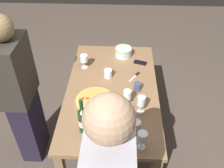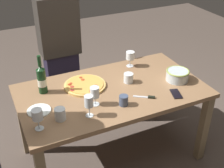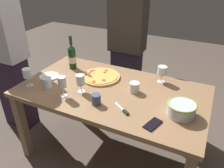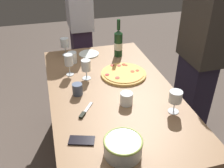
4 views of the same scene
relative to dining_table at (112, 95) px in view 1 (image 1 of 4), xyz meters
The scene contains 16 objects.
ground_plane 0.66m from the dining_table, ahead, with size 8.00×8.00×0.00m, color brown.
dining_table is the anchor object (origin of this frame).
pizza 0.27m from the dining_table, 142.37° to the left, with size 0.37×0.37×0.03m.
serving_bowl 0.63m from the dining_table, ahead, with size 0.21×0.21×0.10m.
wine_bottle 0.62m from the dining_table, 159.13° to the left, with size 0.08×0.08×0.34m.
wine_glass_near_pizza 0.77m from the dining_table, 159.57° to the right, with size 0.08×0.08×0.16m.
wine_glass_by_bottle 0.33m from the dining_table, 145.93° to the right, with size 0.07×0.07×0.16m.
wine_glass_far_left 0.51m from the dining_table, 42.73° to the left, with size 0.08×0.08×0.15m.
wine_glass_far_right 0.46m from the dining_table, 139.53° to the right, with size 0.07×0.07×0.18m.
cup_amber 0.24m from the dining_table, 14.98° to the left, with size 0.09×0.09×0.09m, color white.
cup_ceramic 0.58m from the dining_table, 157.42° to the right, with size 0.08×0.08×0.10m, color white.
cup_spare 0.28m from the dining_table, 93.48° to the right, with size 0.07×0.07×0.08m, color #414E68.
side_plate 0.65m from the dining_table, behind, with size 0.19×0.19×0.01m, color white.
cell_phone 0.55m from the dining_table, 33.41° to the right, with size 0.07×0.14×0.01m, color black.
pizza_knife 0.33m from the dining_table, 49.04° to the right, with size 0.16×0.12×0.02m.
person_guest_left 0.88m from the dining_table, 103.99° to the left, with size 0.40×0.24×1.60m.
Camera 1 is at (-1.88, -0.08, 2.36)m, focal length 40.04 mm.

